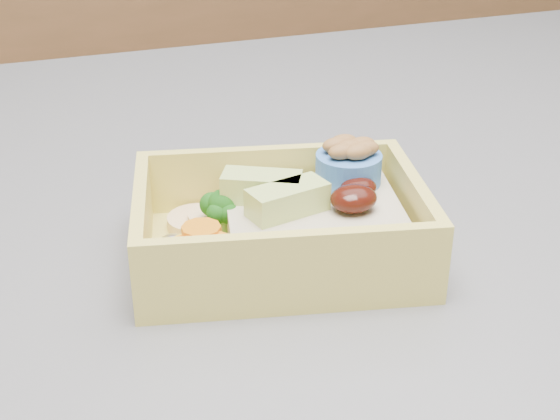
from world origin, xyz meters
name	(u,v)px	position (x,y,z in m)	size (l,w,h in m)	color
bento_box	(288,224)	(-0.18, -0.15, 0.94)	(0.19, 0.16, 0.06)	#D3C457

